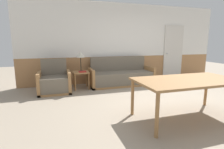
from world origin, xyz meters
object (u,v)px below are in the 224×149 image
at_px(dining_table, 188,83).
at_px(couch, 121,77).
at_px(table_lamp, 81,55).
at_px(side_table, 81,75).
at_px(armchair, 55,83).

bearing_deg(dining_table, couch, 95.38).
bearing_deg(table_lamp, side_table, -99.71).
xyz_separation_m(table_lamp, dining_table, (1.57, -2.78, -0.33)).
relative_size(table_lamp, dining_table, 0.31).
height_order(armchair, side_table, armchair).
distance_m(armchair, dining_table, 3.45).
bearing_deg(dining_table, table_lamp, 119.48).
distance_m(table_lamp, dining_table, 3.21).
bearing_deg(side_table, table_lamp, 80.29).
bearing_deg(side_table, armchair, -164.92).
xyz_separation_m(side_table, table_lamp, (0.01, 0.08, 0.59)).
height_order(armchair, table_lamp, table_lamp).
relative_size(armchair, table_lamp, 1.56).
distance_m(armchair, table_lamp, 1.10).
relative_size(couch, dining_table, 1.09).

